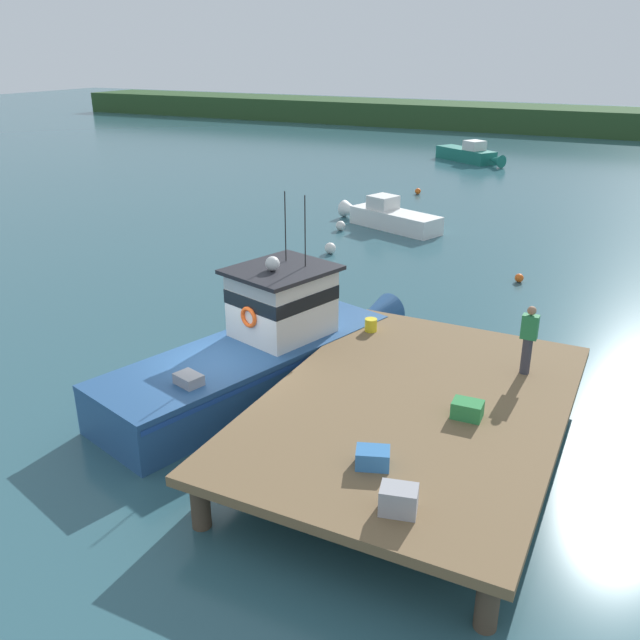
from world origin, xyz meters
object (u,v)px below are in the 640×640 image
(crate_stack_near_edge, at_px, (399,500))
(mooring_buoy_spare_mooring, at_px, (519,278))
(moored_boat_near_channel, at_px, (470,154))
(crate_single_far, at_px, (467,410))
(mooring_buoy_outer, at_px, (330,248))
(moored_boat_outer_mooring, at_px, (389,217))
(mooring_buoy_channel_marker, at_px, (341,226))
(bait_bucket, at_px, (371,325))
(mooring_buoy_inshore, at_px, (418,191))
(main_fishing_boat, at_px, (265,348))
(crate_stack_mid_dock, at_px, (373,458))
(deckhand_by_the_boat, at_px, (528,338))

(crate_stack_near_edge, bearing_deg, mooring_buoy_spare_mooring, 94.13)
(moored_boat_near_channel, xyz_separation_m, mooring_buoy_spare_mooring, (9.03, -26.80, -0.39))
(moored_boat_near_channel, relative_size, mooring_buoy_spare_mooring, 18.39)
(crate_single_far, xyz_separation_m, mooring_buoy_outer, (-9.25, 12.86, -1.14))
(moored_boat_outer_mooring, height_order, mooring_buoy_channel_marker, moored_boat_outer_mooring)
(mooring_buoy_outer, bearing_deg, bait_bucket, -58.86)
(crate_single_far, distance_m, mooring_buoy_channel_marker, 19.62)
(crate_single_far, xyz_separation_m, moored_boat_outer_mooring, (-8.66, 18.14, -0.87))
(bait_bucket, distance_m, mooring_buoy_inshore, 23.95)
(bait_bucket, distance_m, mooring_buoy_spare_mooring, 9.68)
(mooring_buoy_channel_marker, distance_m, mooring_buoy_outer, 3.88)
(main_fishing_boat, xyz_separation_m, mooring_buoy_spare_mooring, (4.24, 11.19, -0.84))
(mooring_buoy_channel_marker, bearing_deg, crate_stack_mid_dock, -63.58)
(crate_stack_mid_dock, relative_size, mooring_buoy_inshore, 1.71)
(main_fishing_boat, xyz_separation_m, crate_single_far, (5.59, -1.44, 0.37))
(mooring_buoy_inshore, xyz_separation_m, mooring_buoy_outer, (0.71, -13.41, 0.06))
(bait_bucket, bearing_deg, crate_single_far, -43.41)
(crate_stack_mid_dock, height_order, bait_bucket, bait_bucket)
(crate_stack_mid_dock, distance_m, mooring_buoy_inshore, 30.08)
(crate_single_far, relative_size, moored_boat_near_channel, 0.10)
(mooring_buoy_channel_marker, bearing_deg, crate_stack_near_edge, -62.76)
(mooring_buoy_channel_marker, distance_m, mooring_buoy_inshore, 9.74)
(crate_stack_mid_dock, height_order, deckhand_by_the_boat, deckhand_by_the_boat)
(mooring_buoy_channel_marker, distance_m, mooring_buoy_spare_mooring, 9.93)
(main_fishing_boat, xyz_separation_m, mooring_buoy_outer, (-3.65, 11.42, -0.77))
(moored_boat_outer_mooring, distance_m, mooring_buoy_inshore, 8.25)
(mooring_buoy_inshore, bearing_deg, moored_boat_near_channel, 91.86)
(mooring_buoy_inshore, distance_m, mooring_buoy_outer, 13.43)
(crate_stack_near_edge, height_order, moored_boat_outer_mooring, crate_stack_near_edge)
(crate_stack_mid_dock, relative_size, bait_bucket, 1.76)
(main_fishing_boat, bearing_deg, bait_bucket, 40.16)
(moored_boat_near_channel, bearing_deg, mooring_buoy_channel_marker, -90.23)
(mooring_buoy_spare_mooring, bearing_deg, mooring_buoy_channel_marker, 156.78)
(main_fishing_boat, height_order, crate_stack_near_edge, main_fishing_boat)
(mooring_buoy_outer, bearing_deg, main_fishing_boat, -72.26)
(mooring_buoy_channel_marker, bearing_deg, moored_boat_near_channel, 89.77)
(crate_stack_near_edge, xyz_separation_m, mooring_buoy_outer, (-9.05, 16.29, -1.19))
(moored_boat_near_channel, xyz_separation_m, mooring_buoy_channel_marker, (-0.09, -22.89, -0.32))
(crate_stack_near_edge, distance_m, moored_boat_near_channel, 44.07)
(mooring_buoy_inshore, bearing_deg, crate_stack_mid_dock, -72.76)
(main_fishing_boat, height_order, crate_single_far, main_fishing_boat)
(main_fishing_boat, distance_m, mooring_buoy_channel_marker, 15.89)
(deckhand_by_the_boat, height_order, mooring_buoy_spare_mooring, deckhand_by_the_boat)
(crate_stack_near_edge, xyz_separation_m, mooring_buoy_channel_marker, (-10.28, 19.97, -1.20))
(mooring_buoy_inshore, bearing_deg, mooring_buoy_channel_marker, -93.05)
(deckhand_by_the_boat, relative_size, mooring_buoy_inshore, 4.65)
(moored_boat_near_channel, xyz_separation_m, mooring_buoy_inshore, (0.43, -13.16, -0.38))
(crate_single_far, height_order, deckhand_by_the_boat, deckhand_by_the_boat)
(main_fishing_boat, relative_size, crate_single_far, 16.52)
(moored_boat_near_channel, bearing_deg, deckhand_by_the_boat, -73.35)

